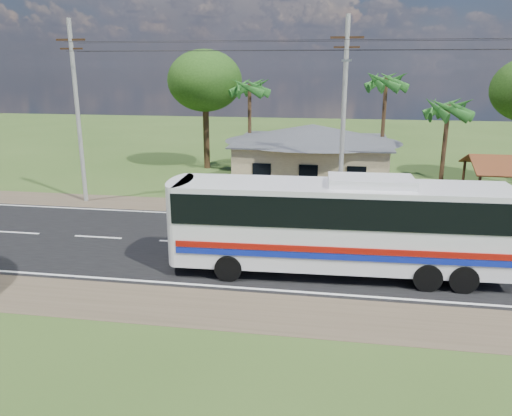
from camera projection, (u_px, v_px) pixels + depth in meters
The scene contains 11 objects.
ground at pixel (275, 247), 23.78m from camera, with size 120.00×120.00×0.00m, color #2F4B1A.
road at pixel (275, 247), 23.78m from camera, with size 120.00×16.00×0.03m.
house at pixel (312, 149), 35.22m from camera, with size 12.40×10.00×5.00m.
concrete_barrier at pixel (506, 216), 27.13m from camera, with size 7.00×0.30×0.90m, color #9E9E99.
utility_poles at pixel (338, 113), 27.93m from camera, with size 32.80×2.22×11.00m.
palm_near at pixel (448, 109), 31.18m from camera, with size 2.80×2.80×6.70m.
palm_mid at pixel (386, 83), 35.58m from camera, with size 2.80×2.80×8.20m.
palm_far at pixel (250, 88), 37.72m from camera, with size 2.80×2.80×7.70m.
tree_behind_house at pixel (205, 81), 40.11m from camera, with size 6.00×6.00×9.61m.
coach_bus at pixel (341, 219), 20.20m from camera, with size 13.45×3.35×4.14m.
motorcycle at pixel (361, 209), 28.23m from camera, with size 0.68×1.96×1.03m, color black.
Camera 1 is at (2.66, -22.19, 8.40)m, focal length 35.00 mm.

